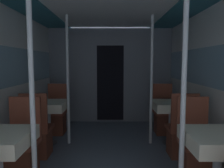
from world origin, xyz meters
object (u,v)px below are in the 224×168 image
at_px(chair_left_far_0, 22,153).
at_px(dining_table_right_0, 219,143).
at_px(chair_right_far_1, 164,119).
at_px(support_pole_right_1, 152,81).
at_px(chair_left_near_1, 38,137).
at_px(support_pole_left_0, 32,96).
at_px(support_pole_left_1, 68,81).
at_px(chair_right_near_1, 181,137).
at_px(chair_left_far_1, 57,118).
at_px(support_pole_right_0, 184,96).
at_px(chair_right_far_0, 196,153).
at_px(dining_table_right_1, 172,107).
at_px(dining_table_left_1, 48,107).

relative_size(chair_left_far_0, dining_table_right_0, 1.33).
distance_m(chair_right_far_1, support_pole_right_1, 1.05).
relative_size(chair_left_near_1, support_pole_right_1, 0.45).
bearing_deg(support_pole_left_0, dining_table_right_0, 0.00).
distance_m(support_pole_left_1, chair_right_near_1, 2.07).
relative_size(chair_left_far_0, chair_left_far_1, 1.00).
xyz_separation_m(support_pole_left_0, chair_right_far_1, (1.82, 2.27, -0.82)).
bearing_deg(chair_right_near_1, support_pole_right_0, -107.36).
bearing_deg(chair_right_far_0, dining_table_right_1, -90.00).
distance_m(chair_left_far_1, support_pole_right_1, 2.07).
distance_m(support_pole_left_0, chair_right_far_1, 3.02).
relative_size(dining_table_right_0, support_pole_right_1, 0.33).
xyz_separation_m(support_pole_right_0, dining_table_right_1, (0.36, 1.71, -0.47)).
distance_m(dining_table_right_0, dining_table_right_1, 1.71).
distance_m(support_pole_right_0, chair_right_far_1, 2.44).
bearing_deg(dining_table_right_0, support_pole_left_1, 136.79).
height_order(dining_table_right_0, chair_right_far_0, chair_right_far_0).
height_order(chair_left_far_0, support_pole_right_0, support_pole_right_0).
relative_size(support_pole_left_0, dining_table_left_1, 2.99).
xyz_separation_m(chair_left_far_0, chair_left_near_1, (0.00, 0.60, 0.00)).
relative_size(dining_table_left_1, chair_right_far_1, 0.75).
bearing_deg(chair_right_far_1, chair_left_far_1, 0.00).
relative_size(chair_left_far_0, dining_table_right_1, 1.33).
bearing_deg(support_pole_right_1, chair_right_near_1, -57.01).
relative_size(support_pole_left_0, support_pole_right_1, 1.00).
height_order(chair_left_far_0, chair_left_far_1, same).
xyz_separation_m(dining_table_left_1, chair_right_near_1, (2.18, -0.56, -0.34)).
relative_size(chair_left_far_0, chair_right_near_1, 1.00).
bearing_deg(support_pole_left_0, chair_left_far_1, 99.05).
bearing_deg(support_pole_right_0, support_pole_left_0, 180.00).
relative_size(chair_left_far_1, support_pole_right_1, 0.45).
relative_size(chair_left_near_1, chair_right_far_1, 1.00).
xyz_separation_m(dining_table_right_1, chair_right_far_1, (0.00, 0.56, -0.34)).
bearing_deg(support_pole_left_1, chair_left_far_0, -107.36).
relative_size(dining_table_right_1, chair_right_far_1, 0.75).
relative_size(dining_table_left_1, dining_table_right_1, 1.00).
distance_m(dining_table_right_0, chair_right_near_1, 1.20).
xyz_separation_m(chair_left_near_1, chair_right_far_1, (2.18, 1.11, 0.00)).
xyz_separation_m(dining_table_right_0, support_pole_right_0, (-0.36, 0.00, 0.47)).
height_order(chair_left_near_1, dining_table_right_0, chair_left_near_1).
bearing_deg(dining_table_right_1, chair_left_far_1, 165.70).
distance_m(support_pole_left_1, chair_right_far_0, 2.31).
height_order(support_pole_left_0, support_pole_left_1, same).
xyz_separation_m(dining_table_right_0, chair_right_near_1, (0.00, 1.15, -0.34)).
distance_m(dining_table_left_1, chair_right_near_1, 2.28).
bearing_deg(dining_table_right_1, dining_table_right_0, -90.00).
bearing_deg(support_pole_left_1, support_pole_right_0, -49.51).
bearing_deg(chair_left_far_0, support_pole_right_0, 163.02).
distance_m(support_pole_left_0, dining_table_right_0, 1.88).
height_order(chair_left_near_1, chair_left_far_1, same).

